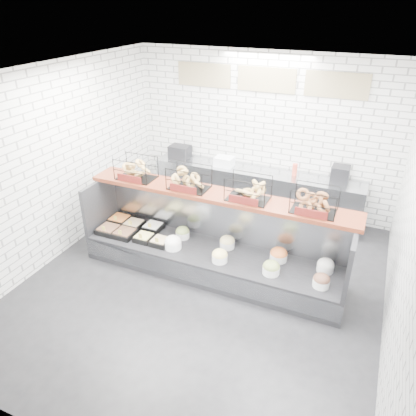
% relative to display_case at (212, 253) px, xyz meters
% --- Properties ---
extents(ground, '(5.50, 5.50, 0.00)m').
position_rel_display_case_xyz_m(ground, '(0.01, -0.34, -0.33)').
color(ground, black).
rests_on(ground, ground).
extents(room_shell, '(5.02, 5.51, 3.01)m').
position_rel_display_case_xyz_m(room_shell, '(0.01, 0.26, 1.73)').
color(room_shell, silver).
rests_on(room_shell, ground).
extents(display_case, '(4.00, 0.90, 1.20)m').
position_rel_display_case_xyz_m(display_case, '(0.00, 0.00, 0.00)').
color(display_case, black).
rests_on(display_case, ground).
extents(bagel_shelf, '(4.10, 0.50, 0.40)m').
position_rel_display_case_xyz_m(bagel_shelf, '(0.02, 0.18, 1.05)').
color(bagel_shelf, '#4C1C10').
rests_on(bagel_shelf, display_case).
extents(prep_counter, '(4.00, 0.60, 1.20)m').
position_rel_display_case_xyz_m(prep_counter, '(0.01, 2.09, 0.14)').
color(prep_counter, '#93969B').
rests_on(prep_counter, ground).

